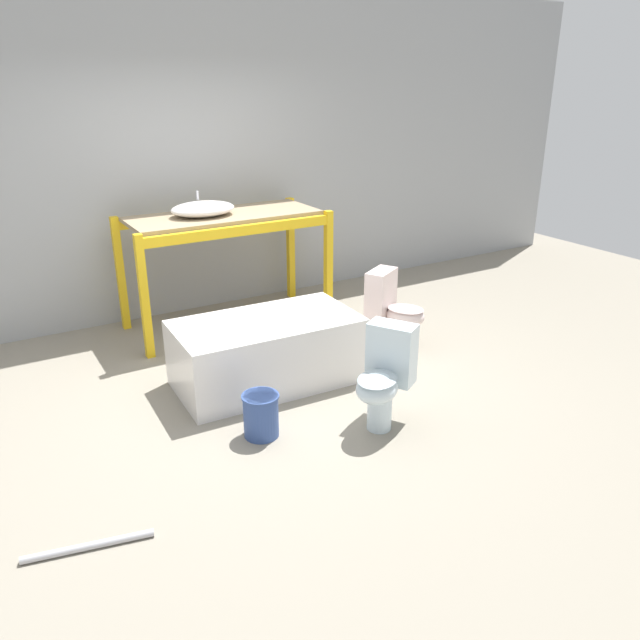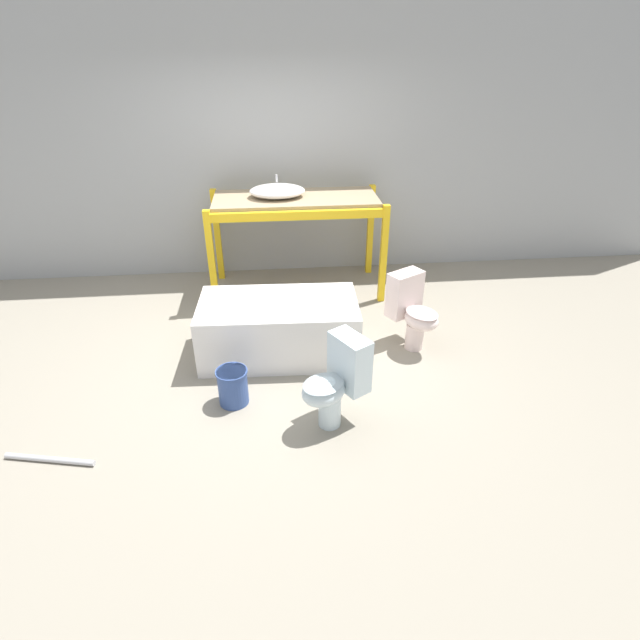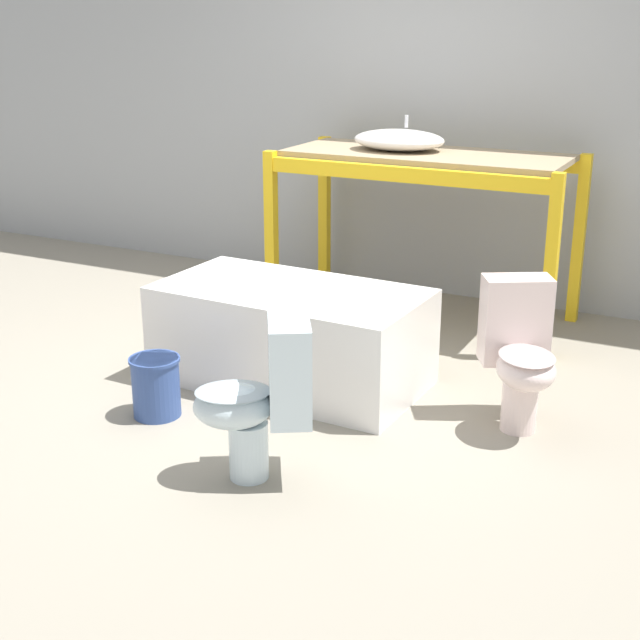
# 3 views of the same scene
# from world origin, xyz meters

# --- Properties ---
(ground_plane) EXTENTS (12.00, 12.00, 0.00)m
(ground_plane) POSITION_xyz_m (0.00, 0.00, 0.00)
(ground_plane) COLOR gray
(warehouse_wall_rear) EXTENTS (10.80, 0.08, 3.20)m
(warehouse_wall_rear) POSITION_xyz_m (0.00, 2.04, 1.60)
(warehouse_wall_rear) COLOR #9EA0A3
(warehouse_wall_rear) RESTS_ON ground_plane
(shelving_rack) EXTENTS (1.92, 0.86, 1.11)m
(shelving_rack) POSITION_xyz_m (0.33, 1.41, 0.94)
(shelving_rack) COLOR yellow
(shelving_rack) RESTS_ON ground_plane
(sink_basin) EXTENTS (0.60, 0.44, 0.21)m
(sink_basin) POSITION_xyz_m (0.13, 1.42, 1.17)
(sink_basin) COLOR white
(sink_basin) RESTS_ON shelving_rack
(bathtub_main) EXTENTS (1.47, 0.82, 0.54)m
(bathtub_main) POSITION_xyz_m (0.08, 0.05, 0.31)
(bathtub_main) COLOR white
(bathtub_main) RESTS_ON ground_plane
(toilet_near) EXTENTS (0.59, 0.52, 0.73)m
(toilet_near) POSITION_xyz_m (0.49, -0.96, 0.39)
(toilet_near) COLOR silver
(toilet_near) RESTS_ON ground_plane
(toilet_far) EXTENTS (0.51, 0.59, 0.73)m
(toilet_far) POSITION_xyz_m (1.34, 0.06, 0.39)
(toilet_far) COLOR silver
(toilet_far) RESTS_ON ground_plane
(bucket_white) EXTENTS (0.26, 0.26, 0.31)m
(bucket_white) POSITION_xyz_m (-0.32, -0.65, 0.16)
(bucket_white) COLOR #334C8C
(bucket_white) RESTS_ON ground_plane
(loose_pipe) EXTENTS (0.66, 0.18, 0.04)m
(loose_pipe) POSITION_xyz_m (-1.59, -1.20, 0.02)
(loose_pipe) COLOR #B7B7BC
(loose_pipe) RESTS_ON ground_plane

